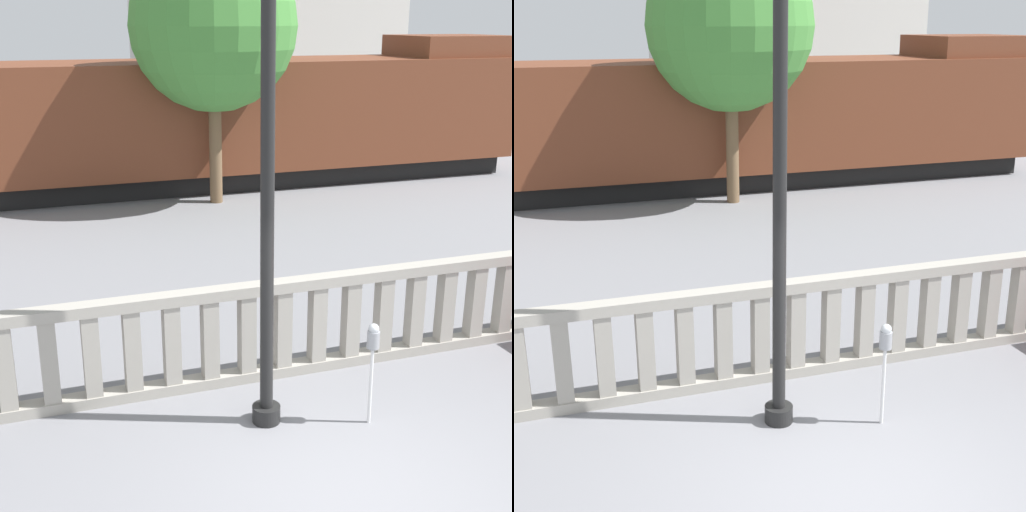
% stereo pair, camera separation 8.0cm
% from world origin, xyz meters
% --- Properties ---
extents(ground_plane, '(160.00, 160.00, 0.00)m').
position_xyz_m(ground_plane, '(0.00, 0.00, 0.00)').
color(ground_plane, slate).
extents(balustrade, '(16.00, 0.24, 1.32)m').
position_xyz_m(balustrade, '(-0.00, 2.73, 0.66)').
color(balustrade, '#9E998E').
rests_on(balustrade, ground).
extents(lamppost, '(0.41, 0.41, 6.04)m').
position_xyz_m(lamppost, '(-0.34, 1.69, 3.56)').
color(lamppost, black).
rests_on(lamppost, ground).
extents(parking_meter, '(0.14, 0.14, 1.25)m').
position_xyz_m(parking_meter, '(0.78, 1.28, 0.98)').
color(parking_meter, silver).
rests_on(parking_meter, ground).
extents(train_near, '(25.94, 3.07, 4.02)m').
position_xyz_m(train_near, '(-1.44, 14.03, 1.80)').
color(train_near, black).
rests_on(train_near, ground).
extents(building_block, '(11.27, 8.23, 10.61)m').
position_xyz_m(building_block, '(8.88, 28.60, 5.31)').
color(building_block, beige).
rests_on(building_block, ground).
extents(tree_left, '(4.07, 4.07, 6.37)m').
position_xyz_m(tree_left, '(1.96, 12.03, 4.32)').
color(tree_left, brown).
rests_on(tree_left, ground).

